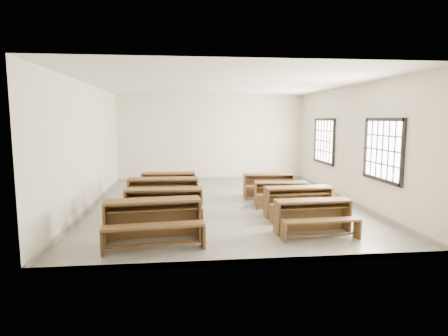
{
  "coord_description": "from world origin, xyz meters",
  "views": [
    {
      "loc": [
        -1.08,
        -9.86,
        2.29
      ],
      "look_at": [
        0.0,
        0.0,
        1.0
      ],
      "focal_mm": 30.0,
      "sensor_mm": 36.0,
      "label": 1
    }
  ],
  "objects": [
    {
      "name": "desk_set_6",
      "position": [
        1.51,
        -0.25,
        0.37
      ],
      "size": [
        1.48,
        0.87,
        0.64
      ],
      "rotation": [
        0.0,
        0.0,
        -0.1
      ],
      "color": "brown",
      "rests_on": "ground"
    },
    {
      "name": "desk_set_5",
      "position": [
        1.61,
        -1.45,
        0.42
      ],
      "size": [
        1.63,
        0.9,
        0.72
      ],
      "rotation": [
        0.0,
        0.0,
        0.05
      ],
      "color": "brown",
      "rests_on": "ground"
    },
    {
      "name": "room",
      "position": [
        0.09,
        0.0,
        2.14
      ],
      "size": [
        8.5,
        8.5,
        3.2
      ],
      "color": "gray",
      "rests_on": "ground"
    },
    {
      "name": "desk_set_3",
      "position": [
        -1.53,
        1.28,
        0.42
      ],
      "size": [
        1.59,
        0.83,
        0.71
      ],
      "rotation": [
        0.0,
        0.0,
        0.0
      ],
      "color": "brown",
      "rests_on": "ground"
    },
    {
      "name": "desk_set_1",
      "position": [
        -1.52,
        -1.64,
        0.45
      ],
      "size": [
        1.72,
        0.92,
        0.77
      ],
      "rotation": [
        0.0,
        0.0,
        -0.02
      ],
      "color": "brown",
      "rests_on": "ground"
    },
    {
      "name": "desk_set_4",
      "position": [
        1.51,
        -2.76,
        0.4
      ],
      "size": [
        1.55,
        0.85,
        0.68
      ],
      "rotation": [
        0.0,
        0.0,
        0.04
      ],
      "color": "brown",
      "rests_on": "ground"
    },
    {
      "name": "desk_set_2",
      "position": [
        -1.6,
        -0.33,
        0.47
      ],
      "size": [
        1.79,
        0.96,
        0.8
      ],
      "rotation": [
        0.0,
        0.0,
        -0.02
      ],
      "color": "brown",
      "rests_on": "ground"
    },
    {
      "name": "desk_set_0",
      "position": [
        -1.66,
        -2.95,
        0.47
      ],
      "size": [
        1.87,
        1.11,
        0.8
      ],
      "rotation": [
        0.0,
        0.0,
        0.1
      ],
      "color": "brown",
      "rests_on": "ground"
    },
    {
      "name": "desk_set_7",
      "position": [
        1.46,
        0.99,
        0.39
      ],
      "size": [
        1.53,
        0.86,
        0.67
      ],
      "rotation": [
        0.0,
        0.0,
        -0.06
      ],
      "color": "brown",
      "rests_on": "ground"
    }
  ]
}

